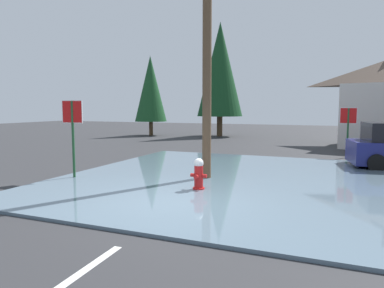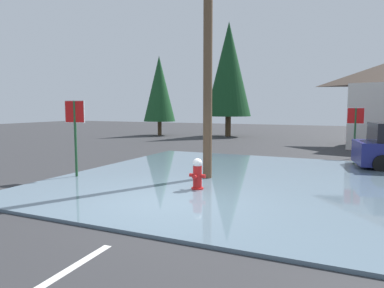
{
  "view_description": "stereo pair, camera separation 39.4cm",
  "coord_description": "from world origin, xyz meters",
  "views": [
    {
      "loc": [
        3.68,
        -7.56,
        2.31
      ],
      "look_at": [
        -0.35,
        2.24,
        1.21
      ],
      "focal_mm": 33.61,
      "sensor_mm": 36.0,
      "label": 1
    },
    {
      "loc": [
        4.04,
        -7.4,
        2.31
      ],
      "look_at": [
        -0.35,
        2.24,
        1.21
      ],
      "focal_mm": 33.61,
      "sensor_mm": 36.0,
      "label": 2
    }
  ],
  "objects": [
    {
      "name": "fire_hydrant",
      "position": [
        0.17,
        1.44,
        0.45
      ],
      "size": [
        0.46,
        0.4,
        0.92
      ],
      "color": "red",
      "rests_on": "ground"
    },
    {
      "name": "stop_sign_far",
      "position": [
        4.03,
        10.19,
        1.62
      ],
      "size": [
        0.72,
        0.08,
        2.28
      ],
      "color": "#1E4C28",
      "rests_on": "ground"
    },
    {
      "name": "flood_puddle",
      "position": [
        0.92,
        3.3,
        0.04
      ],
      "size": [
        11.1,
        10.9,
        0.07
      ],
      "primitive_type": "cube",
      "color": "slate",
      "rests_on": "ground"
    },
    {
      "name": "pine_tree_tall_left",
      "position": [
        -10.51,
        18.13,
        3.76
      ],
      "size": [
        2.56,
        2.56,
        6.39
      ],
      "color": "#4C3823",
      "rests_on": "ground"
    },
    {
      "name": "pine_tree_mid_left",
      "position": [
        -5.12,
        19.52,
        5.2
      ],
      "size": [
        3.54,
        3.54,
        8.85
      ],
      "color": "#4C3823",
      "rests_on": "ground"
    },
    {
      "name": "lane_stop_bar",
      "position": [
        0.11,
        -1.32,
        0.0
      ],
      "size": [
        3.75,
        0.38,
        0.01
      ],
      "primitive_type": "cube",
      "rotation": [
        0.0,
        0.0,
        0.02
      ],
      "color": "silver",
      "rests_on": "ground"
    },
    {
      "name": "stop_sign_near",
      "position": [
        -4.11,
        1.47,
        1.79
      ],
      "size": [
        0.71,
        0.12,
        2.52
      ],
      "color": "#1E4C28",
      "rests_on": "ground"
    },
    {
      "name": "ground_plane",
      "position": [
        0.0,
        0.0,
        -0.05
      ],
      "size": [
        80.0,
        80.0,
        0.1
      ],
      "primitive_type": "cube",
      "color": "#2D2D30"
    },
    {
      "name": "utility_pole",
      "position": [
        -0.18,
        3.02,
        4.99
      ],
      "size": [
        1.6,
        0.28,
        9.63
      ],
      "color": "brown",
      "rests_on": "ground"
    }
  ]
}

